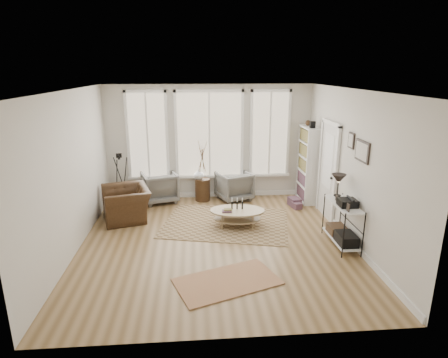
{
  "coord_description": "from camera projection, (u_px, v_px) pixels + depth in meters",
  "views": [
    {
      "loc": [
        -0.39,
        -6.67,
        3.25
      ],
      "look_at": [
        0.2,
        0.6,
        1.1
      ],
      "focal_mm": 30.0,
      "sensor_mm": 36.0,
      "label": 1
    }
  ],
  "objects": [
    {
      "name": "bookcase",
      "position": [
        308.0,
        164.0,
        9.37
      ],
      "size": [
        0.31,
        0.85,
        2.06
      ],
      "color": "white",
      "rests_on": "ground"
    },
    {
      "name": "bay_window",
      "position": [
        209.0,
        136.0,
        9.47
      ],
      "size": [
        4.14,
        0.12,
        2.24
      ],
      "color": "tan",
      "rests_on": "ground"
    },
    {
      "name": "accent_chair",
      "position": [
        126.0,
        203.0,
        8.36
      ],
      "size": [
        1.34,
        1.25,
        0.72
      ],
      "primitive_type": "imported",
      "rotation": [
        0.0,
        0.0,
        -1.28
      ],
      "color": "#3C2717",
      "rests_on": "ground"
    },
    {
      "name": "book_stack_near",
      "position": [
        295.0,
        202.0,
        9.23
      ],
      "size": [
        0.32,
        0.36,
        0.2
      ],
      "primitive_type": "cube",
      "rotation": [
        0.0,
        0.0,
        0.25
      ],
      "color": "maroon",
      "rests_on": "ground"
    },
    {
      "name": "coffee_table",
      "position": [
        237.0,
        213.0,
        7.98
      ],
      "size": [
        1.22,
        0.84,
        0.53
      ],
      "color": "tan",
      "rests_on": "ground"
    },
    {
      "name": "tripod_camera",
      "position": [
        121.0,
        183.0,
        9.02
      ],
      "size": [
        0.47,
        0.47,
        1.33
      ],
      "color": "black",
      "rests_on": "ground"
    },
    {
      "name": "door",
      "position": [
        328.0,
        169.0,
        8.31
      ],
      "size": [
        0.09,
        1.06,
        2.22
      ],
      "color": "silver",
      "rests_on": "ground"
    },
    {
      "name": "low_shelf",
      "position": [
        342.0,
        219.0,
        7.08
      ],
      "size": [
        0.38,
        1.08,
        1.3
      ],
      "color": "white",
      "rests_on": "ground"
    },
    {
      "name": "book_stack_far",
      "position": [
        297.0,
        205.0,
        9.05
      ],
      "size": [
        0.25,
        0.28,
        0.15
      ],
      "primitive_type": "cube",
      "rotation": [
        0.0,
        0.0,
        0.3
      ],
      "color": "maroon",
      "rests_on": "ground"
    },
    {
      "name": "vase",
      "position": [
        199.0,
        174.0,
        9.45
      ],
      "size": [
        0.29,
        0.29,
        0.26
      ],
      "primitive_type": "imported",
      "rotation": [
        0.0,
        0.0,
        0.17
      ],
      "color": "silver",
      "rests_on": "side_table"
    },
    {
      "name": "side_table",
      "position": [
        202.0,
        171.0,
        9.43
      ],
      "size": [
        0.38,
        0.38,
        1.6
      ],
      "color": "#3C2717",
      "rests_on": "ground"
    },
    {
      "name": "wall_art",
      "position": [
        359.0,
        148.0,
        6.74
      ],
      "size": [
        0.04,
        0.88,
        0.44
      ],
      "color": "black",
      "rests_on": "ground"
    },
    {
      "name": "rug_runner",
      "position": [
        227.0,
        281.0,
        5.93
      ],
      "size": [
        1.81,
        1.39,
        0.01
      ],
      "primitive_type": "cube",
      "rotation": [
        0.0,
        0.0,
        0.36
      ],
      "color": "brown",
      "rests_on": "ground"
    },
    {
      "name": "rug_main",
      "position": [
        226.0,
        223.0,
        8.22
      ],
      "size": [
        3.03,
        2.53,
        0.01
      ],
      "primitive_type": "cube",
      "rotation": [
        0.0,
        0.0,
        -0.22
      ],
      "color": "brown",
      "rests_on": "ground"
    },
    {
      "name": "armchair_right",
      "position": [
        234.0,
        186.0,
        9.61
      ],
      "size": [
        1.02,
        1.03,
        0.73
      ],
      "primitive_type": "imported",
      "rotation": [
        0.0,
        0.0,
        3.51
      ],
      "color": "slate",
      "rests_on": "ground"
    },
    {
      "name": "room",
      "position": [
        217.0,
        171.0,
        6.95
      ],
      "size": [
        5.5,
        5.54,
        2.9
      ],
      "color": "olive",
      "rests_on": "ground"
    },
    {
      "name": "armchair_left",
      "position": [
        160.0,
        187.0,
        9.46
      ],
      "size": [
        1.03,
        1.04,
        0.77
      ],
      "primitive_type": "imported",
      "rotation": [
        0.0,
        0.0,
        3.44
      ],
      "color": "slate",
      "rests_on": "ground"
    }
  ]
}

